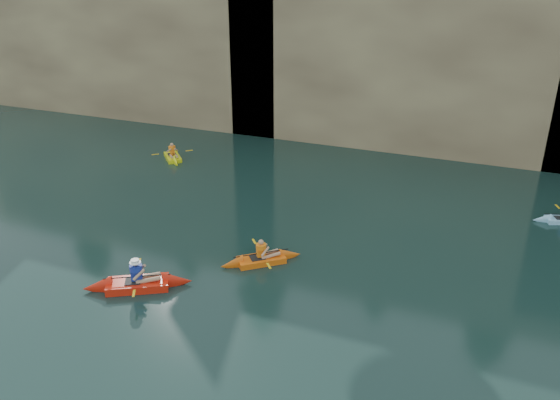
% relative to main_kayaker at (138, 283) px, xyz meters
% --- Properties ---
extents(ground, '(160.00, 160.00, 0.00)m').
position_rel_main_kayaker_xyz_m(ground, '(4.58, -3.20, -0.19)').
color(ground, black).
rests_on(ground, ground).
extents(cliff, '(70.00, 16.00, 12.00)m').
position_rel_main_kayaker_xyz_m(cliff, '(4.58, 26.80, 5.81)').
color(cliff, tan).
rests_on(cliff, ground).
extents(cliff_slab_west, '(26.00, 2.40, 10.56)m').
position_rel_main_kayaker_xyz_m(cliff_slab_west, '(-15.42, 19.40, 5.09)').
color(cliff_slab_west, tan).
rests_on(cliff_slab_west, ground).
extents(cliff_slab_center, '(24.00, 2.40, 11.40)m').
position_rel_main_kayaker_xyz_m(cliff_slab_center, '(6.58, 19.40, 5.51)').
color(cliff_slab_center, tan).
rests_on(cliff_slab_center, ground).
extents(sea_cave_west, '(4.50, 1.00, 4.00)m').
position_rel_main_kayaker_xyz_m(sea_cave_west, '(-13.42, 18.75, 1.81)').
color(sea_cave_west, black).
rests_on(sea_cave_west, ground).
extents(sea_cave_center, '(3.50, 1.00, 3.20)m').
position_rel_main_kayaker_xyz_m(sea_cave_center, '(0.58, 18.75, 1.41)').
color(sea_cave_center, black).
rests_on(sea_cave_center, ground).
extents(main_kayaker, '(3.73, 2.69, 1.42)m').
position_rel_main_kayaker_xyz_m(main_kayaker, '(0.00, 0.00, 0.00)').
color(main_kayaker, red).
rests_on(main_kayaker, ground).
extents(kayaker_orange, '(2.94, 2.65, 1.23)m').
position_rel_main_kayaker_xyz_m(kayaker_orange, '(3.33, 3.29, -0.04)').
color(kayaker_orange, '#ED5E0E').
rests_on(kayaker_orange, ground).
extents(kayaker_yellow, '(2.57, 2.68, 1.22)m').
position_rel_main_kayaker_xyz_m(kayaker_yellow, '(-6.36, 12.26, -0.04)').
color(kayaker_yellow, yellow).
rests_on(kayaker_yellow, ground).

